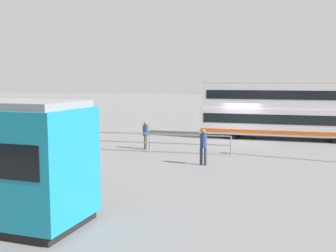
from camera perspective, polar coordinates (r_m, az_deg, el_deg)
ground_plane at (r=28.26m, az=10.03°, el=-1.96°), size 160.00×160.00×0.00m
double_decker_bus at (r=29.34m, az=16.08°, el=2.14°), size 11.83×3.36×3.94m
pedestrian_near_railing at (r=24.32m, az=-3.13°, el=-1.02°), size 0.36×0.36×1.63m
pedestrian_crossing at (r=19.88m, az=4.90°, el=-2.54°), size 0.40×0.40×1.74m
pedestrian_railing at (r=23.33m, az=-2.52°, el=-1.81°), size 9.18×0.19×1.08m
info_sign at (r=25.43m, az=-12.99°, el=0.78°), size 1.10×0.33×2.38m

